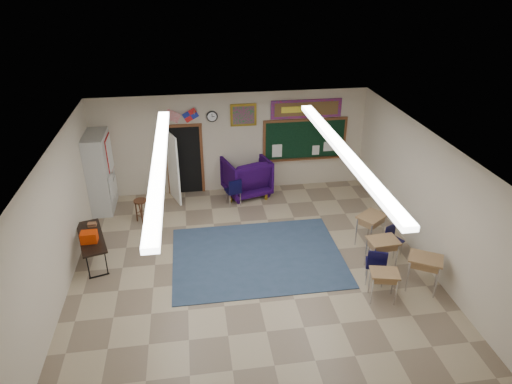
{
  "coord_description": "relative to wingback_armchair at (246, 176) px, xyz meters",
  "views": [
    {
      "loc": [
        -1.17,
        -8.07,
        6.33
      ],
      "look_at": [
        0.27,
        1.5,
        1.38
      ],
      "focal_mm": 32.0,
      "sensor_mm": 36.0,
      "label": 1
    }
  ],
  "objects": [
    {
      "name": "floor",
      "position": [
        -0.37,
        -4.14,
        -0.58
      ],
      "size": [
        9.0,
        9.0,
        0.0
      ],
      "primitive_type": "plane",
      "color": "tan",
      "rests_on": "ground"
    },
    {
      "name": "storage_cabinet",
      "position": [
        -4.08,
        -0.29,
        0.52
      ],
      "size": [
        0.59,
        1.25,
        2.2
      ],
      "color": "#B3B3AE",
      "rests_on": "floor"
    },
    {
      "name": "student_desk_front_right",
      "position": [
        2.65,
        -3.19,
        -0.12
      ],
      "size": [
        0.84,
        0.81,
        0.81
      ],
      "rotation": [
        0.0,
        0.0,
        0.63
      ],
      "color": "#997547",
      "rests_on": "floor"
    },
    {
      "name": "right_wall",
      "position": [
        3.63,
        -4.14,
        0.92
      ],
      "size": [
        0.04,
        9.0,
        3.0
      ],
      "primitive_type": "cube",
      "color": "beige",
      "rests_on": "floor"
    },
    {
      "name": "area_rug",
      "position": [
        -0.17,
        -3.34,
        -0.57
      ],
      "size": [
        4.0,
        3.0,
        0.02
      ],
      "primitive_type": "cube",
      "color": "#31405D",
      "rests_on": "floor"
    },
    {
      "name": "student_chair_desk_b",
      "position": [
        3.06,
        -3.7,
        -0.22
      ],
      "size": [
        0.48,
        0.48,
        0.72
      ],
      "primitive_type": null,
      "rotation": [
        0.0,
        0.0,
        0.46
      ],
      "color": "black",
      "rests_on": "floor"
    },
    {
      "name": "student_chair_desk_a",
      "position": [
        2.22,
        -4.63,
        -0.12
      ],
      "size": [
        0.58,
        0.58,
        0.9
      ],
      "primitive_type": null,
      "rotation": [
        0.0,
        0.0,
        2.78
      ],
      "color": "black",
      "rests_on": "floor"
    },
    {
      "name": "ceiling",
      "position": [
        -0.37,
        -4.14,
        2.42
      ],
      "size": [
        8.0,
        9.0,
        0.04
      ],
      "primitive_type": "cube",
      "color": "silver",
      "rests_on": "back_wall"
    },
    {
      "name": "student_desk_front_left",
      "position": [
        2.52,
        -4.21,
        -0.14
      ],
      "size": [
        0.69,
        0.54,
        0.79
      ],
      "rotation": [
        0.0,
        0.0,
        0.07
      ],
      "color": "#997547",
      "rests_on": "floor"
    },
    {
      "name": "student_desk_back_right",
      "position": [
        3.12,
        -5.03,
        -0.12
      ],
      "size": [
        0.84,
        0.78,
        0.81
      ],
      "rotation": [
        0.0,
        0.0,
        -0.54
      ],
      "color": "#997547",
      "rests_on": "floor"
    },
    {
      "name": "left_wall",
      "position": [
        -4.37,
        -4.14,
        0.92
      ],
      "size": [
        0.04,
        9.0,
        3.0
      ],
      "primitive_type": "cube",
      "color": "beige",
      "rests_on": "floor"
    },
    {
      "name": "wingback_armchair",
      "position": [
        0.0,
        0.0,
        0.0
      ],
      "size": [
        1.54,
        1.56,
        1.15
      ],
      "primitive_type": "imported",
      "rotation": [
        0.0,
        0.0,
        3.43
      ],
      "color": "#1D0536",
      "rests_on": "floor"
    },
    {
      "name": "bulletin_board",
      "position": [
        1.83,
        0.33,
        1.87
      ],
      "size": [
        2.1,
        0.05,
        0.55
      ],
      "color": "red",
      "rests_on": "back_wall"
    },
    {
      "name": "student_chair_reading",
      "position": [
        -0.47,
        -0.66,
        -0.15
      ],
      "size": [
        0.52,
        0.52,
        0.84
      ],
      "primitive_type": null,
      "rotation": [
        0.0,
        0.0,
        3.41
      ],
      "color": "black",
      "rests_on": "floor"
    },
    {
      "name": "chalkboard",
      "position": [
        1.83,
        0.32,
        0.89
      ],
      "size": [
        2.55,
        0.14,
        1.3
      ],
      "color": "brown",
      "rests_on": "back_wall"
    },
    {
      "name": "framed_art_print",
      "position": [
        -0.02,
        0.33,
        1.77
      ],
      "size": [
        0.75,
        0.05,
        0.65
      ],
      "color": "olive",
      "rests_on": "back_wall"
    },
    {
      "name": "back_wall",
      "position": [
        -0.37,
        0.36,
        0.92
      ],
      "size": [
        8.0,
        0.04,
        3.0
      ],
      "primitive_type": "cube",
      "color": "beige",
      "rests_on": "floor"
    },
    {
      "name": "fluorescent_strips",
      "position": [
        -0.37,
        -4.14,
        2.36
      ],
      "size": [
        3.86,
        6.0,
        0.1
      ],
      "primitive_type": null,
      "color": "white",
      "rests_on": "ceiling"
    },
    {
      "name": "student_desk_back_left",
      "position": [
        2.15,
        -5.22,
        -0.19
      ],
      "size": [
        0.66,
        0.55,
        0.69
      ],
      "rotation": [
        0.0,
        0.0,
        -0.23
      ],
      "color": "#997547",
      "rests_on": "floor"
    },
    {
      "name": "wooden_stool",
      "position": [
        -3.01,
        -1.18,
        -0.26
      ],
      "size": [
        0.35,
        0.35,
        0.61
      ],
      "color": "#482615",
      "rests_on": "floor"
    },
    {
      "name": "wall_clock",
      "position": [
        -0.92,
        0.33,
        1.77
      ],
      "size": [
        0.32,
        0.05,
        0.32
      ],
      "color": "black",
      "rests_on": "back_wall"
    },
    {
      "name": "doorway",
      "position": [
        -1.87,
        0.21,
        0.48
      ],
      "size": [
        1.1,
        0.89,
        2.16
      ],
      "color": "black",
      "rests_on": "back_wall"
    },
    {
      "name": "wall_flags",
      "position": [
        -1.77,
        0.3,
        1.9
      ],
      "size": [
        1.16,
        0.06,
        0.7
      ],
      "primitive_type": null,
      "color": "red",
      "rests_on": "back_wall"
    },
    {
      "name": "folding_table",
      "position": [
        -3.98,
        -2.9,
        -0.22
      ],
      "size": [
        0.94,
        1.66,
        0.9
      ],
      "rotation": [
        0.0,
        0.0,
        0.28
      ],
      "color": "black",
      "rests_on": "floor"
    }
  ]
}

